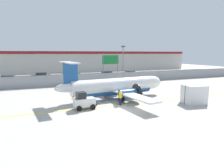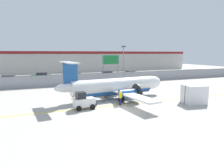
# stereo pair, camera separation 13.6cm
# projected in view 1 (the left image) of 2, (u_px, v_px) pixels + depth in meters

# --- Properties ---
(ground_plane) EXTENTS (140.00, 140.00, 0.01)m
(ground_plane) POSITION_uv_depth(u_px,v_px,m) (121.00, 105.00, 23.08)
(ground_plane) COLOR #ADA89E
(perimeter_fence) EXTENTS (98.00, 0.10, 2.10)m
(perimeter_fence) POSITION_uv_depth(u_px,v_px,m) (85.00, 79.00, 37.56)
(perimeter_fence) COLOR gray
(perimeter_fence) RESTS_ON ground
(parking_lot_strip) EXTENTS (98.00, 17.00, 0.12)m
(parking_lot_strip) POSITION_uv_depth(u_px,v_px,m) (73.00, 78.00, 48.25)
(parking_lot_strip) COLOR #38383A
(parking_lot_strip) RESTS_ON ground
(background_building) EXTENTS (91.00, 8.10, 6.50)m
(background_building) POSITION_uv_depth(u_px,v_px,m) (62.00, 61.00, 64.68)
(background_building) COLOR beige
(background_building) RESTS_ON ground
(commuter_airplane) EXTENTS (15.32, 16.08, 4.92)m
(commuter_airplane) POSITION_uv_depth(u_px,v_px,m) (117.00, 86.00, 26.08)
(commuter_airplane) COLOR white
(commuter_airplane) RESTS_ON ground
(baggage_tug) EXTENTS (2.39, 1.50, 1.88)m
(baggage_tug) POSITION_uv_depth(u_px,v_px,m) (84.00, 101.00, 21.18)
(baggage_tug) COLOR silver
(baggage_tug) RESTS_ON ground
(ground_crew_worker) EXTENTS (0.35, 0.54, 1.70)m
(ground_crew_worker) POSITION_uv_depth(u_px,v_px,m) (120.00, 97.00, 22.74)
(ground_crew_worker) COLOR #191E4C
(ground_crew_worker) RESTS_ON ground
(cargo_container) EXTENTS (2.69, 2.36, 2.20)m
(cargo_container) POSITION_uv_depth(u_px,v_px,m) (194.00, 94.00, 23.57)
(cargo_container) COLOR silver
(cargo_container) RESTS_ON ground
(traffic_cone_near_left) EXTENTS (0.36, 0.36, 0.64)m
(traffic_cone_near_left) POSITION_uv_depth(u_px,v_px,m) (105.00, 95.00, 26.63)
(traffic_cone_near_left) COLOR orange
(traffic_cone_near_left) RESTS_ON ground
(traffic_cone_near_right) EXTENTS (0.36, 0.36, 0.64)m
(traffic_cone_near_right) POSITION_uv_depth(u_px,v_px,m) (83.00, 99.00, 24.73)
(traffic_cone_near_right) COLOR orange
(traffic_cone_near_right) RESTS_ON ground
(traffic_cone_far_left) EXTENTS (0.36, 0.36, 0.64)m
(traffic_cone_far_left) POSITION_uv_depth(u_px,v_px,m) (73.00, 97.00, 25.94)
(traffic_cone_far_left) COLOR orange
(traffic_cone_far_left) RESTS_ON ground
(traffic_cone_far_right) EXTENTS (0.36, 0.36, 0.64)m
(traffic_cone_far_right) POSITION_uv_depth(u_px,v_px,m) (143.00, 95.00, 26.85)
(traffic_cone_far_right) COLOR orange
(traffic_cone_far_right) RESTS_ON ground
(parked_car_0) EXTENTS (4.33, 2.29, 1.58)m
(parked_car_0) POSITION_uv_depth(u_px,v_px,m) (9.00, 79.00, 38.57)
(parked_car_0) COLOR slate
(parked_car_0) RESTS_ON parking_lot_strip
(parked_car_1) EXTENTS (4.38, 2.41, 1.58)m
(parked_car_1) POSITION_uv_depth(u_px,v_px,m) (41.00, 76.00, 44.27)
(parked_car_1) COLOR #19662D
(parked_car_1) RESTS_ON parking_lot_strip
(parked_car_2) EXTENTS (4.26, 2.12, 1.58)m
(parked_car_2) POSITION_uv_depth(u_px,v_px,m) (71.00, 74.00, 47.61)
(parked_car_2) COLOR #19662D
(parked_car_2) RESTS_ON parking_lot_strip
(parked_car_3) EXTENTS (4.28, 2.16, 1.58)m
(parked_car_3) POSITION_uv_depth(u_px,v_px,m) (107.00, 74.00, 47.46)
(parked_car_3) COLOR #19662D
(parked_car_3) RESTS_ON parking_lot_strip
(parked_car_4) EXTENTS (4.38, 2.40, 1.58)m
(parked_car_4) POSITION_uv_depth(u_px,v_px,m) (129.00, 74.00, 48.27)
(parked_car_4) COLOR navy
(parked_car_4) RESTS_ON parking_lot_strip
(apron_light_pole) EXTENTS (0.70, 0.30, 7.27)m
(apron_light_pole) POSITION_uv_depth(u_px,v_px,m) (123.00, 62.00, 37.76)
(apron_light_pole) COLOR slate
(apron_light_pole) RESTS_ON ground
(highway_sign) EXTENTS (3.60, 0.14, 5.50)m
(highway_sign) POSITION_uv_depth(u_px,v_px,m) (111.00, 62.00, 40.94)
(highway_sign) COLOR slate
(highway_sign) RESTS_ON ground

